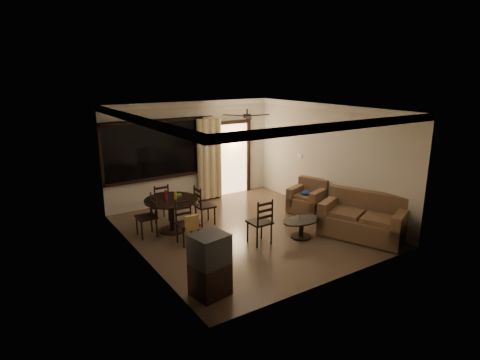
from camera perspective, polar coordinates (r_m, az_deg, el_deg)
ground at (r=9.40m, az=0.94°, el=-7.18°), size 5.50×5.50×0.00m
room_shell at (r=10.65m, az=-1.71°, el=5.75°), size 5.50×6.70×5.50m
dining_table at (r=9.31m, az=-9.70°, el=-3.65°), size 1.22×1.22×0.99m
dining_chair_west at (r=9.24m, az=-13.05°, el=-6.11°), size 0.43×0.43×0.95m
dining_chair_east at (r=9.74m, az=-5.06°, el=-4.64°), size 0.43×0.43×0.95m
dining_chair_south at (r=8.67m, az=-7.45°, el=-7.10°), size 0.43×0.49×0.95m
dining_chair_north at (r=10.11m, az=-11.33°, el=-4.13°), size 0.43×0.43×0.95m
tv_cabinet at (r=6.67m, az=-4.31°, el=-11.95°), size 0.64×0.59×1.07m
sofa at (r=9.36m, az=17.17°, el=-5.47°), size 1.57×2.01×0.95m
armchair at (r=10.67m, az=9.72°, el=-2.66°), size 1.06×1.06×0.84m
coffee_table at (r=9.04m, az=8.72°, el=-6.42°), size 0.94×0.56×0.41m
side_chair at (r=8.63m, az=2.83°, el=-7.12°), size 0.46×0.46×1.01m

